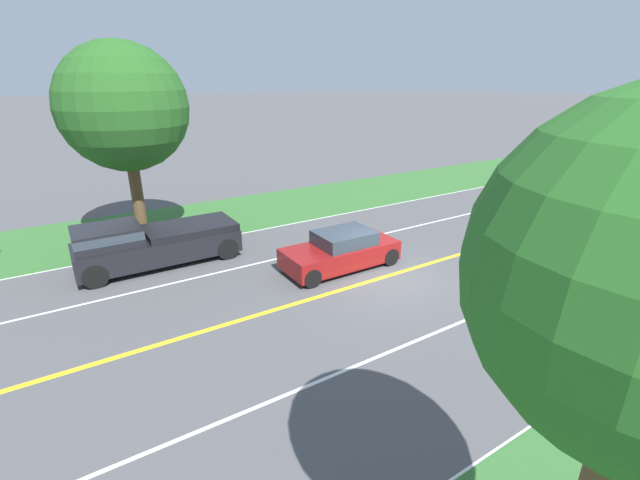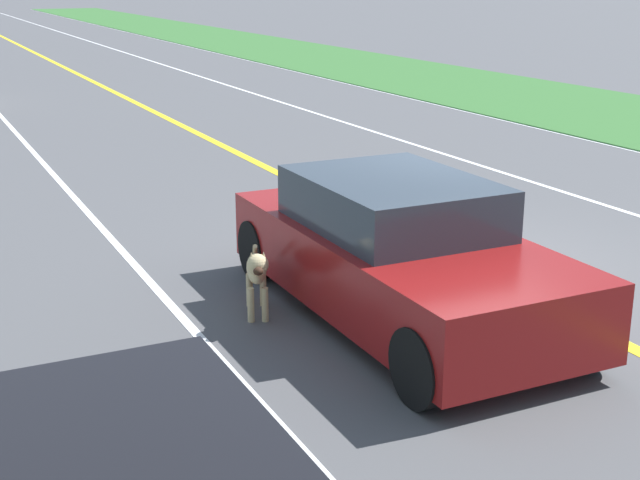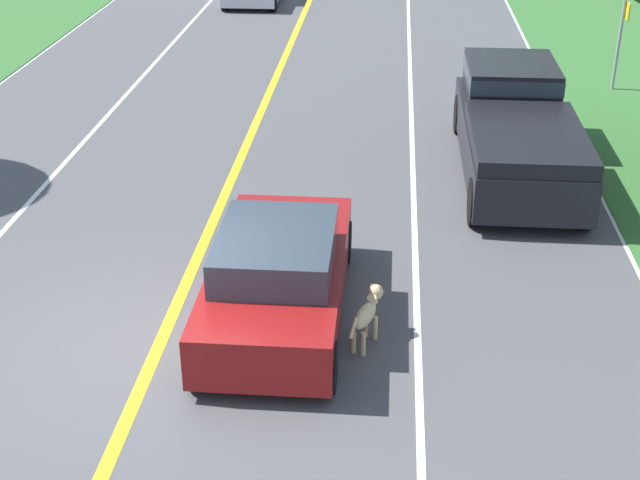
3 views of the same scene
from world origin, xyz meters
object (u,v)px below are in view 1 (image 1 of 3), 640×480
(dog, at_px, (335,242))
(roadside_tree_right_near, at_px, (124,108))
(car_trailing_near, at_px, (537,177))
(pickup_truck, at_px, (151,242))
(ego_car, at_px, (341,251))

(dog, height_order, roadside_tree_right_near, roadside_tree_right_near)
(dog, distance_m, roadside_tree_right_near, 9.81)
(dog, relative_size, roadside_tree_right_near, 0.13)
(dog, xyz_separation_m, car_trailing_near, (2.38, -17.28, 0.16))
(pickup_truck, distance_m, roadside_tree_right_near, 5.51)
(dog, bearing_deg, car_trailing_near, -62.46)
(roadside_tree_right_near, bearing_deg, dog, -132.25)
(pickup_truck, bearing_deg, roadside_tree_right_near, -4.28)
(pickup_truck, height_order, roadside_tree_right_near, roadside_tree_right_near)
(car_trailing_near, bearing_deg, pickup_truck, 89.34)
(dog, height_order, pickup_truck, pickup_truck)
(ego_car, bearing_deg, roadside_tree_right_near, 39.16)
(pickup_truck, relative_size, roadside_tree_right_near, 0.72)
(ego_car, bearing_deg, dog, -24.56)
(pickup_truck, bearing_deg, ego_car, -123.78)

